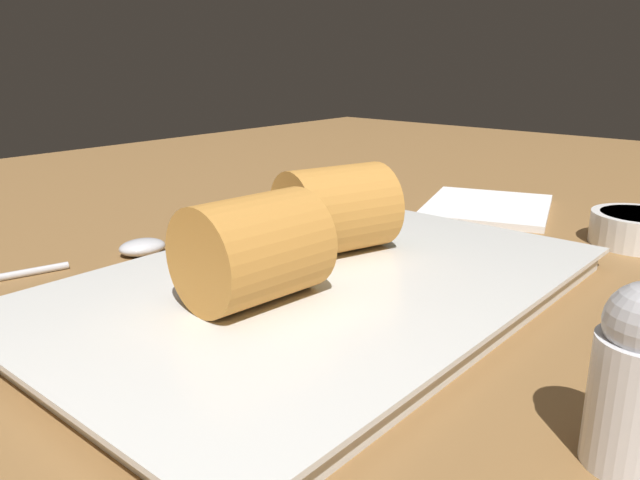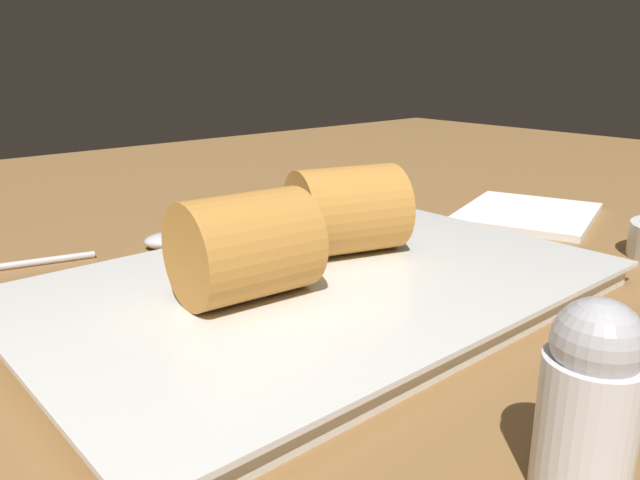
% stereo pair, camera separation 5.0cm
% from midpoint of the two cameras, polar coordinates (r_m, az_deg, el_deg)
% --- Properties ---
extents(table_surface, '(1.80, 1.40, 0.02)m').
position_cam_midpoint_polar(table_surface, '(0.37, -2.73, -7.94)').
color(table_surface, olive).
rests_on(table_surface, ground).
extents(serving_plate, '(0.35, 0.23, 0.01)m').
position_cam_midpoint_polar(serving_plate, '(0.38, -3.82, -4.53)').
color(serving_plate, silver).
rests_on(serving_plate, table_surface).
extents(roll_front_left, '(0.08, 0.06, 0.06)m').
position_cam_midpoint_polar(roll_front_left, '(0.34, -9.78, -0.79)').
color(roll_front_left, '#C68438').
rests_on(roll_front_left, serving_plate).
extents(roll_front_right, '(0.09, 0.08, 0.06)m').
position_cam_midpoint_polar(roll_front_right, '(0.42, -1.39, 2.84)').
color(roll_front_right, '#C68438').
rests_on(roll_front_right, serving_plate).
extents(dipping_bowl_near, '(0.07, 0.07, 0.02)m').
position_cam_midpoint_polar(dipping_bowl_near, '(0.53, 24.82, 0.98)').
color(dipping_bowl_near, white).
rests_on(dipping_bowl_near, table_surface).
extents(spoon, '(0.19, 0.06, 0.01)m').
position_cam_midpoint_polar(spoon, '(0.48, -21.59, -1.26)').
color(spoon, silver).
rests_on(spoon, table_surface).
extents(napkin, '(0.16, 0.15, 0.01)m').
position_cam_midpoint_polar(napkin, '(0.61, 12.81, 2.91)').
color(napkin, white).
rests_on(napkin, table_surface).
extents(salt_shaker, '(0.03, 0.03, 0.07)m').
position_cam_midpoint_polar(salt_shaker, '(0.24, 21.90, -11.82)').
color(salt_shaker, silver).
rests_on(salt_shaker, table_surface).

